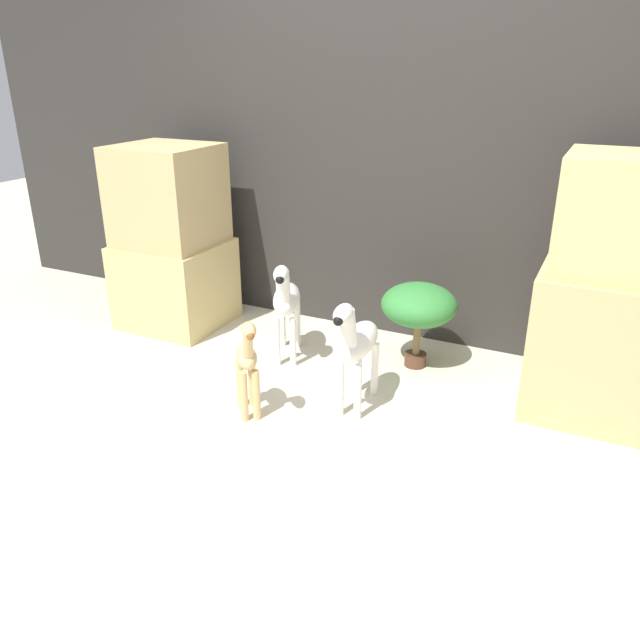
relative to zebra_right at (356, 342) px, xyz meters
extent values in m
plane|color=beige|center=(-0.22, -0.36, -0.38)|extent=(14.00, 14.00, 0.00)
cube|color=#2D2B28|center=(-0.22, 1.06, 0.72)|extent=(6.40, 0.08, 2.20)
cube|color=#D1B775|center=(-1.55, 0.53, -0.10)|extent=(0.65, 0.61, 0.57)
cube|color=tan|center=(-1.55, 0.53, 0.50)|extent=(0.59, 0.56, 0.63)
cube|color=tan|center=(1.10, 0.53, -0.01)|extent=(0.65, 0.61, 0.75)
cube|color=#D1B775|center=(1.10, 0.53, 0.65)|extent=(0.56, 0.53, 0.55)
cylinder|color=white|center=(0.05, -0.09, -0.23)|extent=(0.04, 0.04, 0.30)
cylinder|color=white|center=(-0.04, -0.10, -0.23)|extent=(0.04, 0.04, 0.30)
cylinder|color=white|center=(0.04, 0.18, -0.23)|extent=(0.04, 0.04, 0.30)
cylinder|color=white|center=(-0.06, 0.17, -0.23)|extent=(0.04, 0.04, 0.30)
ellipsoid|color=white|center=(0.00, 0.04, -0.01)|extent=(0.18, 0.40, 0.16)
cylinder|color=white|center=(0.01, -0.13, 0.13)|extent=(0.09, 0.15, 0.23)
ellipsoid|color=white|center=(0.01, -0.19, 0.22)|extent=(0.09, 0.16, 0.09)
sphere|color=black|center=(0.01, -0.26, 0.22)|extent=(0.05, 0.05, 0.05)
cube|color=black|center=(0.01, -0.13, 0.14)|extent=(0.02, 0.09, 0.19)
cylinder|color=white|center=(-0.52, 0.29, -0.23)|extent=(0.04, 0.04, 0.30)
cylinder|color=white|center=(-0.61, 0.26, -0.23)|extent=(0.04, 0.04, 0.30)
cylinder|color=white|center=(-0.63, 0.55, -0.23)|extent=(0.04, 0.04, 0.30)
cylinder|color=white|center=(-0.71, 0.51, -0.23)|extent=(0.04, 0.04, 0.30)
ellipsoid|color=white|center=(-0.62, 0.40, -0.01)|extent=(0.29, 0.42, 0.16)
cylinder|color=white|center=(-0.55, 0.25, 0.13)|extent=(0.13, 0.16, 0.23)
ellipsoid|color=white|center=(-0.53, 0.19, 0.22)|extent=(0.14, 0.18, 0.09)
sphere|color=black|center=(-0.50, 0.13, 0.22)|extent=(0.05, 0.05, 0.05)
cube|color=black|center=(-0.55, 0.25, 0.14)|extent=(0.05, 0.09, 0.19)
cylinder|color=tan|center=(-0.41, -0.32, -0.24)|extent=(0.04, 0.04, 0.27)
cylinder|color=tan|center=(-0.45, -0.36, -0.24)|extent=(0.04, 0.04, 0.27)
cylinder|color=tan|center=(-0.50, -0.20, -0.24)|extent=(0.04, 0.04, 0.27)
cylinder|color=tan|center=(-0.55, -0.24, -0.24)|extent=(0.04, 0.04, 0.27)
ellipsoid|color=tan|center=(-0.48, -0.28, -0.06)|extent=(0.21, 0.23, 0.10)
cylinder|color=tan|center=(-0.42, -0.35, 0.06)|extent=(0.11, 0.12, 0.21)
ellipsoid|color=tan|center=(-0.38, -0.40, 0.15)|extent=(0.13, 0.14, 0.08)
sphere|color=brown|center=(-0.35, -0.44, 0.14)|extent=(0.04, 0.04, 0.04)
cylinder|color=#513323|center=(0.13, 0.61, -0.34)|extent=(0.13, 0.13, 0.08)
cylinder|color=brown|center=(0.13, 0.61, -0.21)|extent=(0.04, 0.04, 0.19)
ellipsoid|color=#337F38|center=(0.13, 0.61, 0.01)|extent=(0.43, 0.43, 0.24)
camera|label=1|loc=(1.07, -2.64, 1.31)|focal=35.00mm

